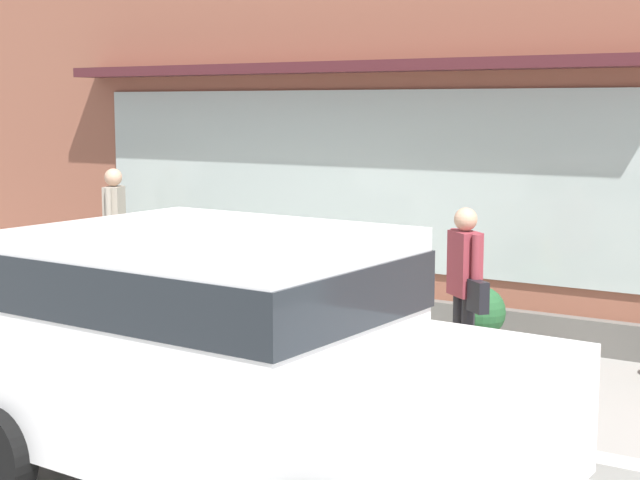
{
  "coord_description": "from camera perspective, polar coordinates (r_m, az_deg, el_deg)",
  "views": [
    {
      "loc": [
        5.79,
        -6.56,
        2.51
      ],
      "look_at": [
        0.89,
        1.2,
        1.22
      ],
      "focal_mm": 54.21,
      "sensor_mm": 36.0,
      "label": 1
    }
  ],
  "objects": [
    {
      "name": "parked_car_white",
      "position": [
        6.22,
        -5.27,
        -6.43
      ],
      "size": [
        4.07,
        2.2,
        1.73
      ],
      "rotation": [
        0.0,
        0.0,
        -0.04
      ],
      "color": "white",
      "rests_on": "ground_plane"
    },
    {
      "name": "pedestrian_with_handbag",
      "position": [
        8.85,
        8.59,
        -2.4
      ],
      "size": [
        0.56,
        0.51,
        1.59
      ],
      "rotation": [
        0.0,
        0.0,
        5.6
      ],
      "color": "#232328",
      "rests_on": "ground_plane"
    },
    {
      "name": "potted_plant_corner_tall",
      "position": [
        9.7,
        9.41,
        -4.71
      ],
      "size": [
        0.51,
        0.51,
        0.74
      ],
      "color": "#9E6042",
      "rests_on": "ground_plane"
    },
    {
      "name": "pedestrian_passerby",
      "position": [
        12.67,
        -12.03,
        1.02
      ],
      "size": [
        0.32,
        0.47,
        1.7
      ],
      "rotation": [
        0.0,
        0.0,
        2.01
      ],
      "color": "#9E9384",
      "rests_on": "ground_plane"
    },
    {
      "name": "storefront",
      "position": [
        11.34,
        1.59,
        8.91
      ],
      "size": [
        14.0,
        0.81,
        5.49
      ],
      "color": "#935642",
      "rests_on": "ground_plane"
    },
    {
      "name": "potted_plant_by_entrance",
      "position": [
        10.67,
        1.16,
        -4.03
      ],
      "size": [
        0.27,
        0.27,
        0.55
      ],
      "color": "#33473D",
      "rests_on": "ground_plane"
    },
    {
      "name": "fire_hydrant",
      "position": [
        8.6,
        3.6,
        -6.1
      ],
      "size": [
        0.41,
        0.37,
        0.82
      ],
      "color": "gold",
      "rests_on": "ground_plane"
    },
    {
      "name": "potted_plant_doorstep",
      "position": [
        11.25,
        -5.38,
        -3.33
      ],
      "size": [
        0.36,
        0.36,
        0.54
      ],
      "color": "#B7B2A3",
      "rests_on": "ground_plane"
    },
    {
      "name": "potted_plant_window_left",
      "position": [
        12.2,
        -8.57,
        -1.94
      ],
      "size": [
        0.38,
        0.38,
        0.88
      ],
      "color": "#4C4C51",
      "rests_on": "ground_plane"
    },
    {
      "name": "curb_strip",
      "position": [
        8.95,
        -9.73,
        -7.99
      ],
      "size": [
        14.0,
        0.24,
        0.12
      ],
      "primitive_type": "cube",
      "color": "#B2B2AD",
      "rests_on": "ground_plane"
    },
    {
      "name": "ground_plane",
      "position": [
        9.11,
        -8.88,
        -8.08
      ],
      "size": [
        60.0,
        60.0,
        0.0
      ],
      "primitive_type": "plane",
      "color": "gray"
    }
  ]
}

